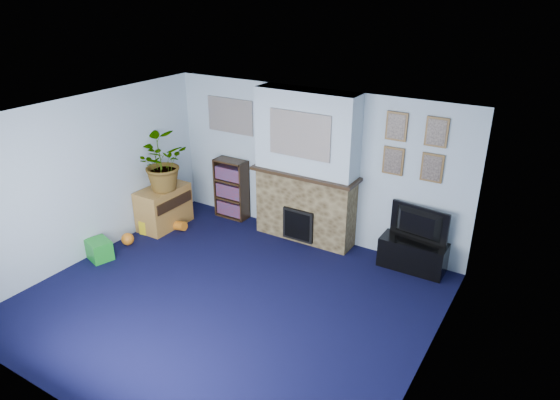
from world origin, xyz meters
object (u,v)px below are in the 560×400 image
Objects in this scene: tv_stand at (413,255)px; bookshelf at (232,190)px; television at (417,225)px; sideboard at (164,207)px.

tv_stand is 3.28m from bookshelf.
television is 3.27m from bookshelf.
bookshelf is 1.19m from sideboard.
bookshelf is 1.18× the size of sideboard.
bookshelf reaches higher than sideboard.
tv_stand is 1.09× the size of television.
tv_stand is at bearing 98.00° from television.
sideboard is (-0.76, -0.91, -0.15)m from bookshelf.
bookshelf is at bearing 7.01° from television.
sideboard is at bearing -168.30° from tv_stand.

